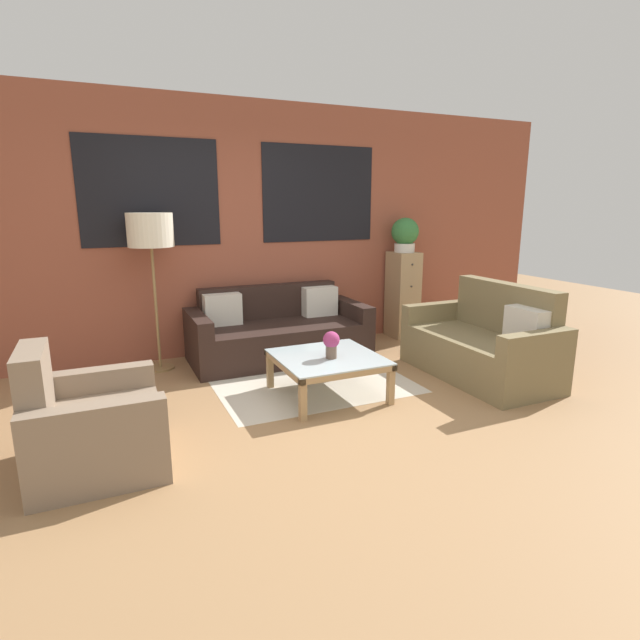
{
  "coord_description": "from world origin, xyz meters",
  "views": [
    {
      "loc": [
        -1.52,
        -3.15,
        1.68
      ],
      "look_at": [
        0.47,
        1.29,
        0.55
      ],
      "focal_mm": 28.0,
      "sensor_mm": 36.0,
      "label": 1
    }
  ],
  "objects_px": {
    "coffee_table": "(328,362)",
    "floor_lamp": "(150,234)",
    "couch_dark": "(278,333)",
    "armchair_corner": "(91,428)",
    "drawer_cabinet": "(403,295)",
    "potted_plant": "(405,234)",
    "settee_vintage": "(483,346)",
    "flower_vase": "(331,343)"
  },
  "relations": [
    {
      "from": "couch_dark",
      "to": "drawer_cabinet",
      "type": "bearing_deg",
      "value": 7.22
    },
    {
      "from": "flower_vase",
      "to": "floor_lamp",
      "type": "bearing_deg",
      "value": 131.24
    },
    {
      "from": "couch_dark",
      "to": "armchair_corner",
      "type": "bearing_deg",
      "value": -136.81
    },
    {
      "from": "settee_vintage",
      "to": "armchair_corner",
      "type": "bearing_deg",
      "value": -174.11
    },
    {
      "from": "armchair_corner",
      "to": "settee_vintage",
      "type": "bearing_deg",
      "value": 5.89
    },
    {
      "from": "settee_vintage",
      "to": "flower_vase",
      "type": "relative_size",
      "value": 6.49
    },
    {
      "from": "settee_vintage",
      "to": "flower_vase",
      "type": "xyz_separation_m",
      "value": [
        -1.63,
        0.09,
        0.2
      ]
    },
    {
      "from": "potted_plant",
      "to": "flower_vase",
      "type": "distance_m",
      "value": 2.49
    },
    {
      "from": "armchair_corner",
      "to": "drawer_cabinet",
      "type": "distance_m",
      "value": 4.21
    },
    {
      "from": "drawer_cabinet",
      "to": "settee_vintage",
      "type": "bearing_deg",
      "value": -94.32
    },
    {
      "from": "coffee_table",
      "to": "drawer_cabinet",
      "type": "height_order",
      "value": "drawer_cabinet"
    },
    {
      "from": "coffee_table",
      "to": "floor_lamp",
      "type": "height_order",
      "value": "floor_lamp"
    },
    {
      "from": "potted_plant",
      "to": "flower_vase",
      "type": "height_order",
      "value": "potted_plant"
    },
    {
      "from": "armchair_corner",
      "to": "drawer_cabinet",
      "type": "xyz_separation_m",
      "value": [
        3.68,
        2.01,
        0.27
      ]
    },
    {
      "from": "couch_dark",
      "to": "floor_lamp",
      "type": "relative_size",
      "value": 1.21
    },
    {
      "from": "coffee_table",
      "to": "potted_plant",
      "type": "relative_size",
      "value": 2.07
    },
    {
      "from": "couch_dark",
      "to": "potted_plant",
      "type": "distance_m",
      "value": 2.07
    },
    {
      "from": "drawer_cabinet",
      "to": "flower_vase",
      "type": "height_order",
      "value": "drawer_cabinet"
    },
    {
      "from": "settee_vintage",
      "to": "coffee_table",
      "type": "height_order",
      "value": "settee_vintage"
    },
    {
      "from": "potted_plant",
      "to": "flower_vase",
      "type": "bearing_deg",
      "value": -138.39
    },
    {
      "from": "settee_vintage",
      "to": "armchair_corner",
      "type": "height_order",
      "value": "settee_vintage"
    },
    {
      "from": "coffee_table",
      "to": "drawer_cabinet",
      "type": "distance_m",
      "value": 2.32
    },
    {
      "from": "armchair_corner",
      "to": "potted_plant",
      "type": "height_order",
      "value": "potted_plant"
    },
    {
      "from": "settee_vintage",
      "to": "armchair_corner",
      "type": "xyz_separation_m",
      "value": [
        -3.56,
        -0.37,
        -0.03
      ]
    },
    {
      "from": "coffee_table",
      "to": "potted_plant",
      "type": "distance_m",
      "value": 2.52
    },
    {
      "from": "flower_vase",
      "to": "settee_vintage",
      "type": "bearing_deg",
      "value": -2.99
    },
    {
      "from": "drawer_cabinet",
      "to": "potted_plant",
      "type": "xyz_separation_m",
      "value": [
        -0.0,
        0.0,
        0.77
      ]
    },
    {
      "from": "couch_dark",
      "to": "coffee_table",
      "type": "distance_m",
      "value": 1.27
    },
    {
      "from": "couch_dark",
      "to": "floor_lamp",
      "type": "bearing_deg",
      "value": 174.17
    },
    {
      "from": "settee_vintage",
      "to": "floor_lamp",
      "type": "xyz_separation_m",
      "value": [
        -2.92,
        1.55,
        1.08
      ]
    },
    {
      "from": "drawer_cabinet",
      "to": "coffee_table",
      "type": "bearing_deg",
      "value": -139.67
    },
    {
      "from": "floor_lamp",
      "to": "potted_plant",
      "type": "xyz_separation_m",
      "value": [
        3.04,
        0.1,
        -0.07
      ]
    },
    {
      "from": "coffee_table",
      "to": "drawer_cabinet",
      "type": "xyz_separation_m",
      "value": [
        1.76,
        1.49,
        0.23
      ]
    },
    {
      "from": "coffee_table",
      "to": "floor_lamp",
      "type": "distance_m",
      "value": 2.18
    },
    {
      "from": "potted_plant",
      "to": "couch_dark",
      "type": "bearing_deg",
      "value": -172.77
    },
    {
      "from": "armchair_corner",
      "to": "potted_plant",
      "type": "relative_size",
      "value": 1.96
    },
    {
      "from": "coffee_table",
      "to": "flower_vase",
      "type": "height_order",
      "value": "flower_vase"
    },
    {
      "from": "couch_dark",
      "to": "floor_lamp",
      "type": "xyz_separation_m",
      "value": [
        -1.26,
        0.13,
        1.11
      ]
    },
    {
      "from": "settee_vintage",
      "to": "flower_vase",
      "type": "distance_m",
      "value": 1.65
    },
    {
      "from": "potted_plant",
      "to": "flower_vase",
      "type": "xyz_separation_m",
      "value": [
        -1.76,
        -1.56,
        -0.81
      ]
    },
    {
      "from": "armchair_corner",
      "to": "flower_vase",
      "type": "bearing_deg",
      "value": 13.22
    },
    {
      "from": "coffee_table",
      "to": "drawer_cabinet",
      "type": "bearing_deg",
      "value": 40.33
    }
  ]
}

